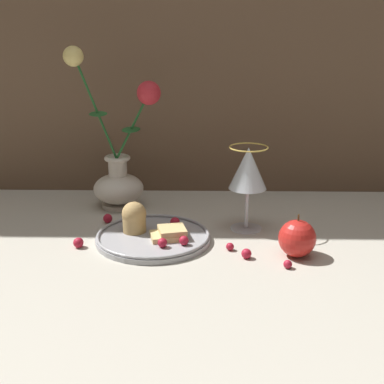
# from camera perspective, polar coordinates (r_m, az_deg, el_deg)

# --- Properties ---
(ground_plane) EXTENTS (2.40, 2.40, 0.00)m
(ground_plane) POSITION_cam_1_polar(r_m,az_deg,el_deg) (1.07, -1.25, -4.75)
(ground_plane) COLOR #B7B2A3
(ground_plane) RESTS_ON ground
(vase) EXTENTS (0.21, 0.11, 0.36)m
(vase) POSITION_cam_1_polar(r_m,az_deg,el_deg) (1.22, -7.82, 2.52)
(vase) COLOR silver
(vase) RESTS_ON ground_plane
(plate_with_pastries) EXTENTS (0.22, 0.22, 0.07)m
(plate_with_pastries) POSITION_cam_1_polar(r_m,az_deg,el_deg) (1.05, -4.40, -4.40)
(plate_with_pastries) COLOR #A3A3A8
(plate_with_pastries) RESTS_ON ground_plane
(wine_glass) EXTENTS (0.08, 0.08, 0.17)m
(wine_glass) POSITION_cam_1_polar(r_m,az_deg,el_deg) (1.07, 5.98, 2.23)
(wine_glass) COLOR silver
(wine_glass) RESTS_ON ground_plane
(apple_beside_vase) EXTENTS (0.07, 0.07, 0.08)m
(apple_beside_vase) POSITION_cam_1_polar(r_m,az_deg,el_deg) (0.99, 11.15, -4.87)
(apple_beside_vase) COLOR red
(apple_beside_vase) RESTS_ON ground_plane
(berry_near_plate) EXTENTS (0.02, 0.02, 0.02)m
(berry_near_plate) POSITION_cam_1_polar(r_m,az_deg,el_deg) (1.04, -12.02, -5.31)
(berry_near_plate) COLOR #AD192D
(berry_near_plate) RESTS_ON ground_plane
(berry_front_center) EXTENTS (0.01, 0.01, 0.01)m
(berry_front_center) POSITION_cam_1_polar(r_m,az_deg,el_deg) (1.01, 4.07, -5.84)
(berry_front_center) COLOR #AD192D
(berry_front_center) RESTS_ON ground_plane
(berry_by_glass_stem) EXTENTS (0.02, 0.02, 0.02)m
(berry_by_glass_stem) POSITION_cam_1_polar(r_m,az_deg,el_deg) (0.98, 5.83, -6.56)
(berry_by_glass_stem) COLOR #AD192D
(berry_by_glass_stem) RESTS_ON ground_plane
(berry_under_candlestick) EXTENTS (0.02, 0.02, 0.02)m
(berry_under_candlestick) POSITION_cam_1_polar(r_m,az_deg,el_deg) (1.15, -8.98, -2.80)
(berry_under_candlestick) COLOR #AD192D
(berry_under_candlestick) RESTS_ON ground_plane
(berry_far_right) EXTENTS (0.02, 0.02, 0.02)m
(berry_far_right) POSITION_cam_1_polar(r_m,az_deg,el_deg) (0.95, 10.17, -7.59)
(berry_far_right) COLOR #AD192D
(berry_far_right) RESTS_ON ground_plane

